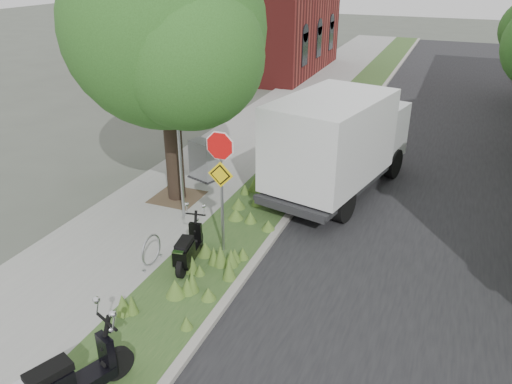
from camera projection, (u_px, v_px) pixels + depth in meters
ground at (267, 279)px, 11.49m from camera, size 120.00×120.00×0.00m
sidewalk_near at (258, 130)px, 21.30m from camera, size 3.50×60.00×0.12m
verge at (320, 137)px, 20.37m from camera, size 2.00×60.00×0.12m
kerb_near at (344, 140)px, 20.02m from camera, size 0.20×60.00×0.13m
road at (435, 153)px, 18.86m from camera, size 7.00×60.00×0.01m
street_tree_main at (164, 37)px, 13.24m from camera, size 6.21×5.54×7.66m
bare_post at (179, 149)px, 13.19m from camera, size 0.08×0.08×4.00m
bike_hoop at (151, 250)px, 11.70m from camera, size 0.06×0.78×0.77m
sign_assembly at (221, 168)px, 11.47m from camera, size 0.94×0.08×3.22m
brick_building at (251, 2)px, 31.38m from camera, size 9.40×10.40×8.30m
scooter_near at (187, 253)px, 11.57m from camera, size 0.53×1.67×0.80m
box_truck at (339, 139)px, 15.04m from camera, size 3.53×6.29×2.69m
utility_cabinet at (204, 161)px, 16.21m from camera, size 1.12×0.91×1.29m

